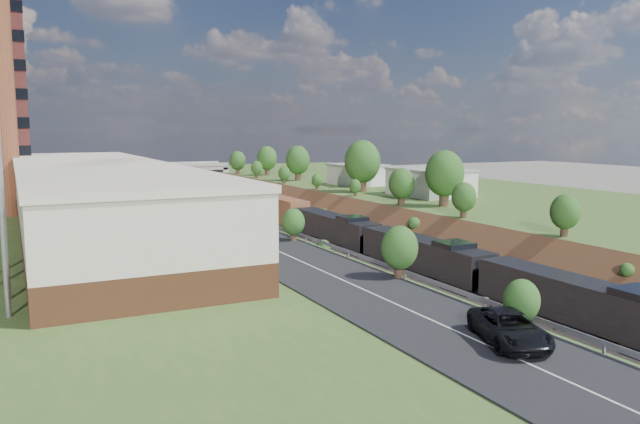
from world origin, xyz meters
The scene contains 17 objects.
ground centered at (0.00, 0.00, 0.00)m, with size 400.00×400.00×0.00m, color #6B665B.
platform_left centered at (-33.00, 60.00, 2.50)m, with size 44.00×180.00×5.00m, color #3D5F27.
platform_right centered at (33.00, 60.00, 2.50)m, with size 44.00×180.00×5.00m, color #3D5F27.
embankment_left centered at (-11.00, 60.00, 0.00)m, with size 7.07×180.00×7.07m, color brown.
embankment_right centered at (11.00, 60.00, 0.00)m, with size 7.07×180.00×7.07m, color brown.
rail_left_track centered at (-2.60, 60.00, 0.09)m, with size 1.58×180.00×0.18m, color gray.
rail_right_track centered at (2.60, 60.00, 0.09)m, with size 1.58×180.00×0.18m, color gray.
road centered at (-15.50, 60.00, 5.05)m, with size 8.00×180.00×0.10m, color black.
guardrail centered at (-11.40, 59.80, 5.55)m, with size 0.10×171.00×0.70m.
commercial_building centered at (-28.00, 38.00, 8.51)m, with size 14.30×62.30×7.00m.
overpass centered at (0.00, 122.00, 4.92)m, with size 24.50×8.30×7.40m.
white_building_near centered at (23.50, 52.00, 7.00)m, with size 9.00×12.00×4.00m, color silver.
white_building_far centered at (23.00, 74.00, 6.80)m, with size 8.00×10.00×3.60m, color silver.
tree_right_large centered at (17.00, 40.00, 9.38)m, with size 5.25×5.25×7.61m.
tree_left_crest centered at (-11.80, 20.00, 7.04)m, with size 2.45×2.45×3.55m.
freight_train centered at (2.60, 78.63, 2.69)m, with size 3.18×161.75×4.72m.
suv centered at (-14.35, -5.83, 5.87)m, with size 2.56×5.55×1.54m, color black.
Camera 1 is at (-35.42, -27.73, 15.33)m, focal length 35.00 mm.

